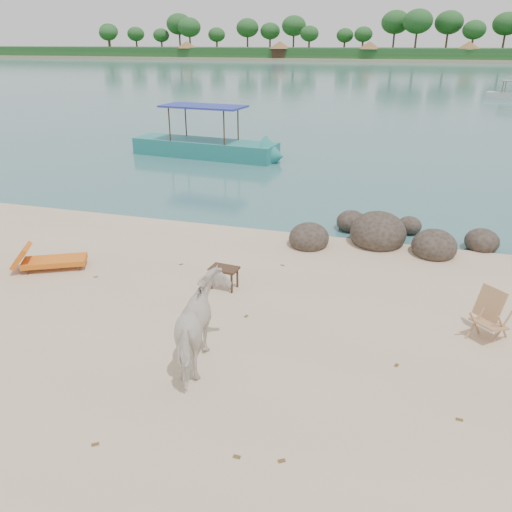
% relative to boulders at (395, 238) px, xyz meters
% --- Properties ---
extents(water, '(400.00, 400.00, 0.00)m').
position_rel_boulders_xyz_m(water, '(-3.23, 84.08, -0.20)').
color(water, '#346768').
rests_on(water, ground).
extents(far_shore, '(420.00, 90.00, 1.40)m').
position_rel_boulders_xyz_m(far_shore, '(-3.23, 164.08, -0.20)').
color(far_shore, tan).
rests_on(far_shore, ground).
extents(far_scenery, '(420.00, 18.00, 9.50)m').
position_rel_boulders_xyz_m(far_scenery, '(-3.20, 130.78, 2.94)').
color(far_scenery, '#1E4C1E').
rests_on(far_scenery, ground).
extents(boulders, '(6.32, 2.84, 1.09)m').
position_rel_boulders_xyz_m(boulders, '(0.00, 0.00, 0.00)').
color(boulders, '#302720').
rests_on(boulders, ground).
extents(cow, '(1.14, 1.84, 1.44)m').
position_rel_boulders_xyz_m(cow, '(-2.81, -6.27, 0.52)').
color(cow, white).
rests_on(cow, ground).
extents(side_table, '(0.63, 0.44, 0.48)m').
position_rel_boulders_xyz_m(side_table, '(-3.41, -3.62, 0.04)').
color(side_table, '#302013').
rests_on(side_table, ground).
extents(lounge_chair, '(1.84, 1.34, 0.53)m').
position_rel_boulders_xyz_m(lounge_chair, '(-7.55, -3.77, 0.06)').
color(lounge_chair, orange).
rests_on(lounge_chair, ground).
extents(deck_chair, '(0.81, 0.81, 0.85)m').
position_rel_boulders_xyz_m(deck_chair, '(1.75, -4.15, 0.22)').
color(deck_chair, tan).
rests_on(deck_chair, ground).
extents(boat_near, '(7.78, 2.51, 3.70)m').
position_rel_boulders_xyz_m(boat_near, '(-8.85, 8.94, 1.65)').
color(boat_near, '#227975').
rests_on(boat_near, water).
extents(dead_leaves, '(8.86, 7.22, 0.00)m').
position_rel_boulders_xyz_m(dead_leaves, '(-2.68, -6.64, -0.20)').
color(dead_leaves, brown).
rests_on(dead_leaves, ground).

